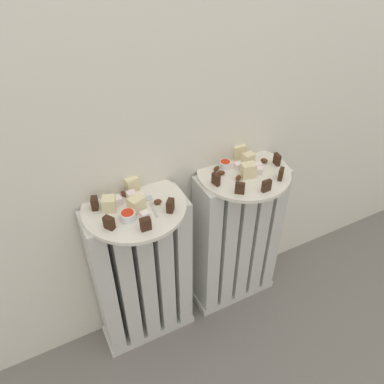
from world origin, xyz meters
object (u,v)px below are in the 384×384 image
object	(u,v)px
jam_bowl_left	(128,216)
jam_bowl_right	(225,164)
plate_left	(134,207)
radiator_left	(143,276)
radiator_right	(237,240)
fork	(152,204)
plate_right	(244,172)

from	to	relation	value
jam_bowl_left	jam_bowl_right	world-z (taller)	jam_bowl_left
plate_left	jam_bowl_right	size ratio (longest dim) A/B	7.95
radiator_left	plate_left	size ratio (longest dim) A/B	1.98
radiator_right	fork	world-z (taller)	fork
radiator_left	plate_left	bearing A→B (deg)	0.00
jam_bowl_left	jam_bowl_right	size ratio (longest dim) A/B	1.12
plate_left	fork	xyz separation A→B (m)	(0.05, -0.02, 0.01)
plate_right	fork	xyz separation A→B (m)	(-0.34, -0.02, 0.01)
radiator_right	jam_bowl_right	distance (m)	0.34
radiator_left	plate_right	bearing A→B (deg)	0.00
plate_left	radiator_right	bearing A→B (deg)	0.00
radiator_left	jam_bowl_left	world-z (taller)	jam_bowl_left
jam_bowl_right	fork	world-z (taller)	jam_bowl_right
plate_right	plate_left	bearing A→B (deg)	180.00
fork	radiator_left	bearing A→B (deg)	154.18
radiator_right	plate_left	distance (m)	0.50
jam_bowl_right	radiator_left	bearing A→B (deg)	-171.80
jam_bowl_right	plate_left	bearing A→B (deg)	-171.80
plate_left	fork	world-z (taller)	fork
radiator_left	jam_bowl_right	size ratio (longest dim) A/B	15.75
radiator_left	plate_right	size ratio (longest dim) A/B	1.98
radiator_right	jam_bowl_right	xyz separation A→B (m)	(-0.04, 0.05, 0.33)
jam_bowl_right	plate_right	bearing A→B (deg)	-48.93
jam_bowl_right	fork	distance (m)	0.30
radiator_left	radiator_right	xyz separation A→B (m)	(0.38, 0.00, 0.00)
plate_left	jam_bowl_right	bearing A→B (deg)	8.20
radiator_right	plate_right	distance (m)	0.32
radiator_left	fork	bearing A→B (deg)	-25.82
radiator_right	fork	size ratio (longest dim) A/B	6.01
fork	jam_bowl_right	bearing A→B (deg)	13.67
plate_right	radiator_left	bearing A→B (deg)	180.00
radiator_right	plate_right	bearing A→B (deg)	0.00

